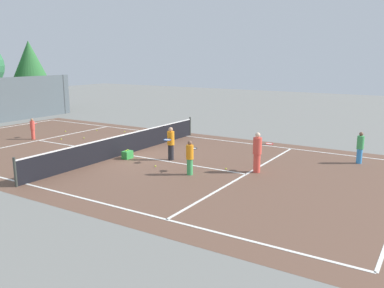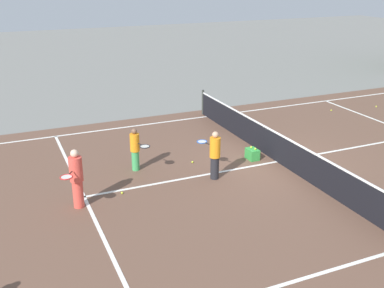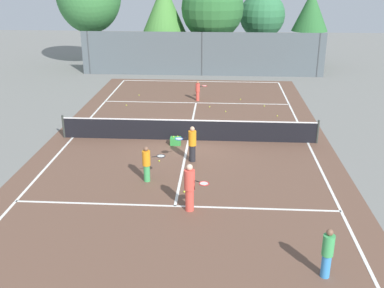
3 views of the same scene
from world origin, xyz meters
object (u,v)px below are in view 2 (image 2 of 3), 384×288
object	(u,v)px
player_2	(135,149)
player_3	(215,154)
tennis_ball_4	(122,193)
tennis_ball_1	(376,107)
tennis_ball_8	(331,110)
ball_crate	(252,154)
player_4	(76,178)
tennis_ball_5	(192,162)

from	to	relation	value
player_2	player_3	bearing A→B (deg)	52.46
player_3	tennis_ball_4	size ratio (longest dim) A/B	22.99
player_2	tennis_ball_4	xyz separation A→B (m)	(1.45, -0.87, -0.69)
tennis_ball_1	tennis_ball_8	distance (m)	2.34
player_2	tennis_ball_4	world-z (taller)	player_2
player_2	ball_crate	distance (m)	3.96
player_2	tennis_ball_1	bearing A→B (deg)	101.31
player_4	tennis_ball_1	world-z (taller)	player_4
player_3	tennis_ball_5	size ratio (longest dim) A/B	22.99
tennis_ball_4	tennis_ball_5	world-z (taller)	same
tennis_ball_1	tennis_ball_8	xyz separation A→B (m)	(-0.35, -2.32, 0.00)
player_3	tennis_ball_4	xyz separation A→B (m)	(-0.09, -2.88, -0.75)
tennis_ball_1	tennis_ball_8	bearing A→B (deg)	-98.51
tennis_ball_1	tennis_ball_8	size ratio (longest dim) A/B	1.00
player_4	tennis_ball_5	distance (m)	4.38
player_2	tennis_ball_8	distance (m)	10.45
tennis_ball_5	tennis_ball_8	size ratio (longest dim) A/B	1.00
tennis_ball_5	tennis_ball_4	bearing A→B (deg)	-65.29
player_3	ball_crate	size ratio (longest dim) A/B	3.22
player_3	player_2	bearing A→B (deg)	-127.54
ball_crate	tennis_ball_4	distance (m)	4.79
tennis_ball_1	tennis_ball_5	world-z (taller)	same
player_2	player_3	distance (m)	2.53
tennis_ball_4	tennis_ball_8	bearing A→B (deg)	111.38
player_3	tennis_ball_1	distance (m)	11.12
player_2	ball_crate	world-z (taller)	player_2
player_2	tennis_ball_4	bearing A→B (deg)	-30.90
tennis_ball_8	tennis_ball_5	bearing A→B (deg)	-69.78
player_3	tennis_ball_1	bearing A→B (deg)	111.21
tennis_ball_5	tennis_ball_1	bearing A→B (deg)	104.24
player_4	tennis_ball_8	world-z (taller)	player_4
player_3	player_4	bearing A→B (deg)	-87.25
tennis_ball_1	tennis_ball_5	xyz separation A→B (m)	(2.66, -10.48, 0.00)
tennis_ball_4	tennis_ball_5	xyz separation A→B (m)	(-1.26, 2.74, 0.00)
player_2	tennis_ball_8	world-z (taller)	player_2
player_3	tennis_ball_1	xyz separation A→B (m)	(-4.01, 10.35, -0.75)
player_3	tennis_ball_1	size ratio (longest dim) A/B	22.99
player_4	tennis_ball_1	bearing A→B (deg)	106.21
player_4	tennis_ball_5	size ratio (longest dim) A/B	25.06
tennis_ball_1	tennis_ball_4	size ratio (longest dim) A/B	1.00
player_3	tennis_ball_4	world-z (taller)	player_3
player_4	tennis_ball_4	bearing A→B (deg)	102.93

